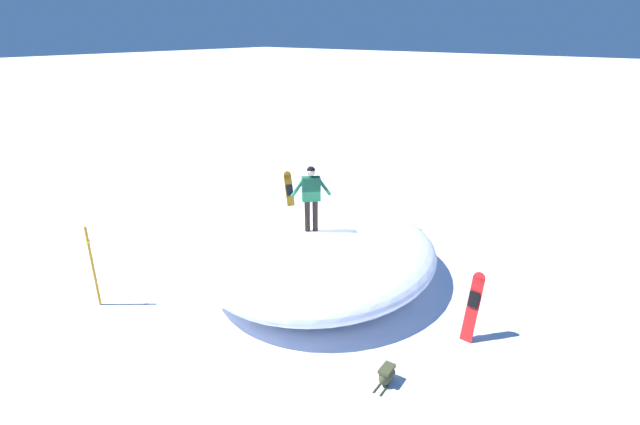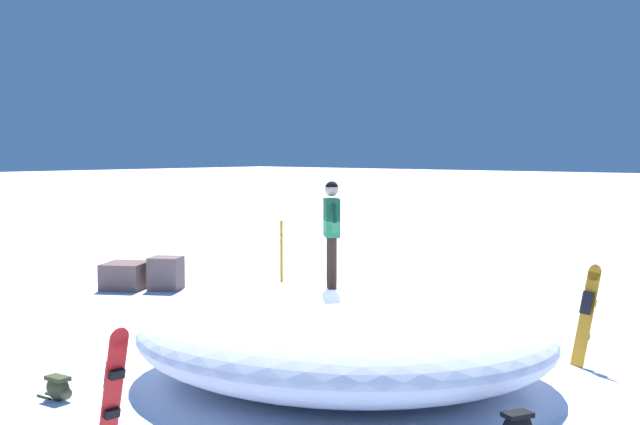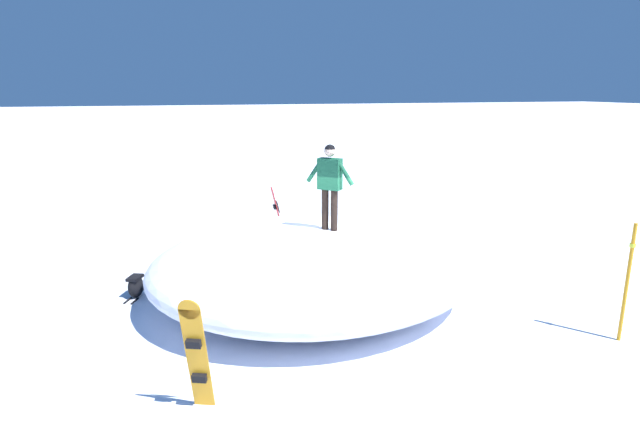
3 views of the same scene
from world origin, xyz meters
TOP-DOWN VIEW (x-y plane):
  - ground at (0.00, 0.00)m, footprint 240.00×240.00m
  - snow_mound at (-0.05, 0.11)m, footprint 7.00×7.56m
  - snowboarder_standing at (0.03, 0.39)m, footprint 0.77×0.80m
  - snowboard_primary_upright at (3.32, -2.45)m, footprint 0.49×0.42m
  - snowboard_secondary_upright at (-4.24, 0.24)m, footprint 0.27×0.38m
  - backpack_near at (-3.55, 2.56)m, footprint 0.29×0.66m
  - backpack_far at (-1.05, -3.41)m, footprint 0.65×0.45m
  - trail_marker_pole at (3.29, 4.53)m, footprint 0.10×0.10m

SIDE VIEW (x-z plane):
  - ground at x=0.00m, z-range 0.00..0.00m
  - backpack_near at x=-3.55m, z-range 0.00..0.36m
  - backpack_far at x=-1.05m, z-range 0.00..0.47m
  - snow_mound at x=-0.05m, z-range 0.00..1.42m
  - snowboard_secondary_upright at x=-4.24m, z-range 0.02..1.55m
  - snowboard_primary_upright at x=3.32m, z-range 0.03..1.73m
  - trail_marker_pole at x=3.29m, z-range 0.05..2.11m
  - snowboarder_standing at x=0.03m, z-range 1.59..3.29m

